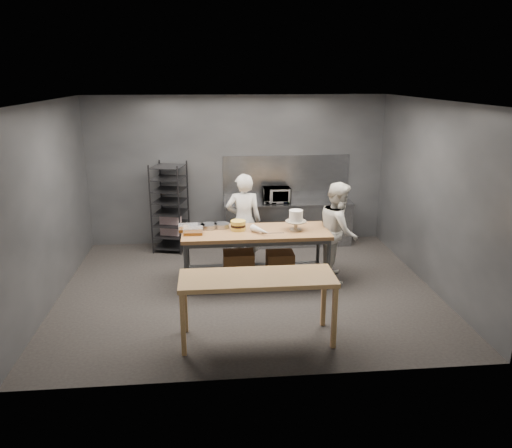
{
  "coord_description": "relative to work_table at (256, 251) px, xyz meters",
  "views": [
    {
      "loc": [
        -0.59,
        -7.5,
        3.37
      ],
      "look_at": [
        0.15,
        0.2,
        1.05
      ],
      "focal_mm": 35.0,
      "sensor_mm": 36.0,
      "label": 1
    }
  ],
  "objects": [
    {
      "name": "ground",
      "position": [
        -0.16,
        -0.25,
        -0.57
      ],
      "size": [
        6.0,
        6.0,
        0.0
      ],
      "primitive_type": "plane",
      "color": "black",
      "rests_on": "ground"
    },
    {
      "name": "work_table",
      "position": [
        0.0,
        0.0,
        0.0
      ],
      "size": [
        2.4,
        0.9,
        0.92
      ],
      "color": "brown",
      "rests_on": "ground"
    },
    {
      "name": "pastry_clamshells",
      "position": [
        -1.06,
        -0.0,
        0.4
      ],
      "size": [
        0.39,
        0.39,
        0.11
      ],
      "color": "#995D1E",
      "rests_on": "work_table"
    },
    {
      "name": "chef_right",
      "position": [
        1.41,
        0.1,
        0.27
      ],
      "size": [
        0.78,
        0.92,
        1.68
      ],
      "primitive_type": "imported",
      "rotation": [
        0.0,
        0.0,
        1.37
      ],
      "color": "silver",
      "rests_on": "ground"
    },
    {
      "name": "near_counter",
      "position": [
        -0.16,
        -1.87,
        0.24
      ],
      "size": [
        2.0,
        0.7,
        0.9
      ],
      "color": "olive",
      "rests_on": "ground"
    },
    {
      "name": "cake_pans",
      "position": [
        -0.77,
        0.2,
        0.39
      ],
      "size": [
        0.69,
        0.31,
        0.07
      ],
      "color": "gray",
      "rests_on": "work_table"
    },
    {
      "name": "frosted_cake_stand",
      "position": [
        0.65,
        -0.03,
        0.56
      ],
      "size": [
        0.34,
        0.34,
        0.34
      ],
      "color": "#AA9E88",
      "rests_on": "work_table"
    },
    {
      "name": "splashback_panel",
      "position": [
        0.84,
        2.23,
        0.78
      ],
      "size": [
        2.6,
        0.02,
        0.9
      ],
      "primitive_type": "cube",
      "color": "slate",
      "rests_on": "back_counter"
    },
    {
      "name": "speed_rack",
      "position": [
        -1.52,
        1.85,
        0.28
      ],
      "size": [
        0.74,
        0.78,
        1.75
      ],
      "color": "black",
      "rests_on": "ground"
    },
    {
      "name": "back_counter",
      "position": [
        0.84,
        1.93,
        -0.12
      ],
      "size": [
        2.6,
        0.6,
        0.9
      ],
      "color": "slate",
      "rests_on": "ground"
    },
    {
      "name": "offset_spatula",
      "position": [
        0.21,
        -0.16,
        0.35
      ],
      "size": [
        0.36,
        0.02,
        0.02
      ],
      "color": "slate",
      "rests_on": "work_table"
    },
    {
      "name": "piping_bag",
      "position": [
        0.05,
        -0.18,
        0.41
      ],
      "size": [
        0.32,
        0.38,
        0.12
      ],
      "primitive_type": "cone",
      "rotation": [
        1.57,
        0.0,
        0.64
      ],
      "color": "white",
      "rests_on": "work_table"
    },
    {
      "name": "back_wall",
      "position": [
        -0.16,
        2.25,
        0.93
      ],
      "size": [
        6.0,
        0.04,
        3.0
      ],
      "primitive_type": "cube",
      "color": "#4C4F54",
      "rests_on": "ground"
    },
    {
      "name": "chef_behind",
      "position": [
        -0.15,
        0.76,
        0.29
      ],
      "size": [
        0.63,
        0.42,
        1.73
      ],
      "primitive_type": "imported",
      "rotation": [
        0.0,
        0.0,
        3.13
      ],
      "color": "silver",
      "rests_on": "ground"
    },
    {
      "name": "microwave",
      "position": [
        0.6,
        1.93,
        0.48
      ],
      "size": [
        0.54,
        0.37,
        0.3
      ],
      "primitive_type": "imported",
      "color": "black",
      "rests_on": "back_counter"
    },
    {
      "name": "layer_cake",
      "position": [
        -0.29,
        0.06,
        0.43
      ],
      "size": [
        0.25,
        0.25,
        0.16
      ],
      "color": "gold",
      "rests_on": "work_table"
    }
  ]
}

